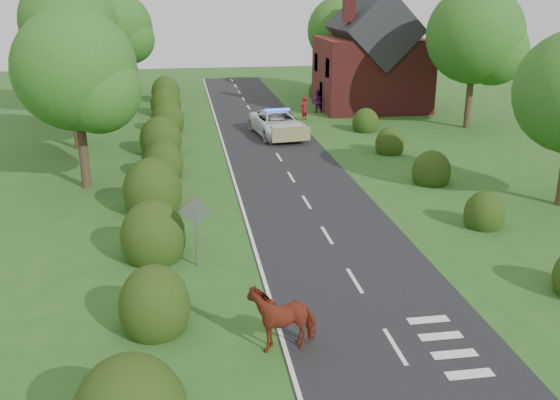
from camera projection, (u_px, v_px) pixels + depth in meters
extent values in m
plane|color=#27551D|center=(355.00, 281.00, 20.27)|extent=(120.00, 120.00, 0.00)
cube|color=black|center=(282.00, 162.00, 34.31)|extent=(6.00, 70.00, 0.02)
cube|color=white|center=(395.00, 346.00, 16.52)|extent=(0.12, 1.80, 0.01)
cube|color=white|center=(355.00, 280.00, 20.27)|extent=(0.12, 1.80, 0.01)
cube|color=white|center=(327.00, 235.00, 24.01)|extent=(0.12, 1.80, 0.01)
cube|color=white|center=(307.00, 202.00, 27.75)|extent=(0.12, 1.80, 0.01)
cube|color=white|center=(291.00, 177.00, 31.50)|extent=(0.12, 1.80, 0.01)
cube|color=white|center=(279.00, 157.00, 35.24)|extent=(0.12, 1.80, 0.01)
cube|color=white|center=(269.00, 141.00, 38.99)|extent=(0.12, 1.80, 0.01)
cube|color=white|center=(261.00, 128.00, 42.73)|extent=(0.12, 1.80, 0.01)
cube|color=white|center=(254.00, 117.00, 46.48)|extent=(0.12, 1.80, 0.01)
cube|color=white|center=(248.00, 107.00, 50.22)|extent=(0.12, 1.80, 0.01)
cube|color=white|center=(244.00, 99.00, 53.96)|extent=(0.12, 1.80, 0.01)
cube|color=white|center=(239.00, 92.00, 57.71)|extent=(0.12, 1.80, 0.01)
cube|color=white|center=(235.00, 86.00, 61.45)|extent=(0.12, 1.80, 0.01)
cube|color=white|center=(232.00, 80.00, 65.20)|extent=(0.12, 1.80, 0.01)
cube|color=white|center=(229.00, 164.00, 33.88)|extent=(0.12, 70.00, 0.01)
cube|color=white|center=(470.00, 374.00, 15.32)|extent=(1.20, 0.35, 0.01)
cube|color=white|center=(454.00, 354.00, 16.17)|extent=(1.20, 0.35, 0.01)
cube|color=white|center=(441.00, 336.00, 17.01)|extent=(1.20, 0.35, 0.01)
cube|color=white|center=(428.00, 320.00, 17.85)|extent=(1.20, 0.35, 0.01)
ellipsoid|color=#1E3312|center=(154.00, 307.00, 17.26)|extent=(2.00, 2.10, 2.40)
ellipsoid|color=#1E3312|center=(153.00, 237.00, 21.89)|extent=(2.30, 2.41, 2.70)
ellipsoid|color=#1E3312|center=(153.00, 192.00, 26.51)|extent=(2.50, 2.62, 3.00)
ellipsoid|color=#1E3312|center=(162.00, 164.00, 31.28)|extent=(2.10, 2.20, 2.50)
ellipsoid|color=#1E3312|center=(161.00, 140.00, 35.90)|extent=(2.40, 2.52, 2.80)
ellipsoid|color=#1E3312|center=(167.00, 121.00, 41.58)|extent=(2.20, 2.31, 2.60)
ellipsoid|color=#1E3312|center=(166.00, 105.00, 47.16)|extent=(2.30, 2.41, 2.70)
ellipsoid|color=#1E3312|center=(166.00, 92.00, 52.75)|extent=(2.40, 2.52, 2.80)
ellipsoid|color=#1E3312|center=(484.00, 214.00, 24.79)|extent=(1.60, 1.68, 1.90)
ellipsoid|color=#1E3312|center=(431.00, 172.00, 30.42)|extent=(1.90, 2.00, 2.10)
ellipsoid|color=#1E3312|center=(390.00, 144.00, 36.03)|extent=(1.70, 1.78, 2.00)
ellipsoid|color=#1E3312|center=(365.00, 123.00, 41.69)|extent=(1.80, 1.89, 2.00)
ellipsoid|color=#1E3312|center=(318.00, 91.00, 54.77)|extent=(1.70, 1.78, 2.00)
cylinder|color=#332316|center=(83.00, 147.00, 29.40)|extent=(0.44, 0.44, 3.96)
sphere|color=#184E17|center=(75.00, 69.00, 28.25)|extent=(5.60, 5.60, 5.60)
sphere|color=#447B25|center=(98.00, 91.00, 28.16)|extent=(3.92, 3.92, 3.92)
cylinder|color=#332316|center=(76.00, 117.00, 36.70)|extent=(0.44, 0.44, 3.74)
sphere|color=#184E17|center=(70.00, 59.00, 35.62)|extent=(5.60, 5.60, 5.60)
sphere|color=#447B25|center=(88.00, 75.00, 35.51)|extent=(3.92, 3.92, 3.92)
cylinder|color=#332316|center=(75.00, 85.00, 45.67)|extent=(0.44, 0.44, 4.84)
sphere|color=#184E17|center=(68.00, 22.00, 44.26)|extent=(6.80, 6.80, 6.80)
sphere|color=#447B25|center=(86.00, 39.00, 44.15)|extent=(4.76, 4.76, 4.76)
cylinder|color=#332316|center=(121.00, 72.00, 55.50)|extent=(0.44, 0.44, 4.18)
sphere|color=#184E17|center=(118.00, 28.00, 54.29)|extent=(6.00, 6.00, 6.00)
sphere|color=#447B25|center=(130.00, 39.00, 54.18)|extent=(4.20, 4.20, 4.20)
cylinder|color=#332316|center=(469.00, 96.00, 42.23)|extent=(0.44, 0.44, 4.40)
sphere|color=#184E17|center=(475.00, 35.00, 40.95)|extent=(6.40, 6.40, 6.40)
sphere|color=#447B25|center=(494.00, 51.00, 40.83)|extent=(4.48, 4.48, 4.48)
cylinder|color=#332316|center=(340.00, 72.00, 56.54)|extent=(0.44, 0.44, 3.96)
sphere|color=#184E17|center=(341.00, 31.00, 55.39)|extent=(6.00, 6.00, 6.00)
sphere|color=#447B25|center=(354.00, 41.00, 55.27)|extent=(4.20, 4.20, 4.20)
cylinder|color=gray|center=(197.00, 236.00, 21.06)|extent=(0.08, 0.08, 2.20)
cube|color=gray|center=(196.00, 211.00, 20.77)|extent=(1.06, 0.04, 1.06)
cube|color=maroon|center=(371.00, 74.00, 48.88)|extent=(8.00, 7.00, 5.50)
cube|color=black|center=(373.00, 28.00, 47.77)|extent=(5.94, 7.40, 5.94)
cube|color=maroon|center=(349.00, 10.00, 45.09)|extent=(0.80, 0.80, 1.60)
imported|color=#632210|center=(282.00, 320.00, 16.46)|extent=(2.11, 1.25, 1.43)
imported|color=white|center=(277.00, 124.00, 40.23)|extent=(3.47, 6.16, 1.62)
cube|color=yellow|center=(291.00, 134.00, 37.58)|extent=(2.41, 0.39, 0.89)
cube|color=blue|center=(277.00, 110.00, 39.94)|extent=(1.64, 0.50, 0.14)
imported|color=maroon|center=(304.00, 108.00, 45.15)|extent=(0.72, 0.72, 1.70)
imported|color=#381459|center=(317.00, 101.00, 47.99)|extent=(0.89, 0.72, 1.76)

